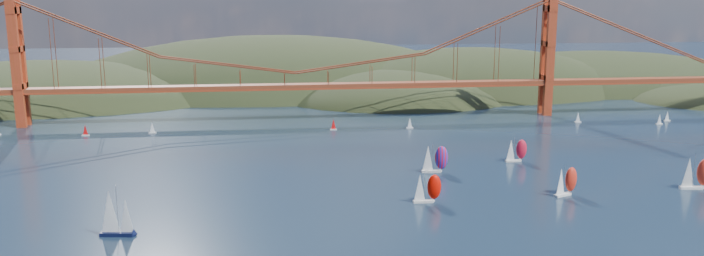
% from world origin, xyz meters
% --- Properties ---
extents(headlands, '(725.00, 225.00, 96.00)m').
position_xyz_m(headlands, '(44.95, 278.29, -12.46)').
color(headlands, black).
rests_on(headlands, ground).
extents(bridge, '(552.00, 12.00, 55.00)m').
position_xyz_m(bridge, '(-1.75, 180.00, 32.23)').
color(bridge, maroon).
rests_on(bridge, ground).
extents(sloop_navy, '(8.51, 5.19, 12.83)m').
position_xyz_m(sloop_navy, '(-50.55, 33.27, 5.67)').
color(sloop_navy, black).
rests_on(sloop_navy, ground).
extents(racer_0, '(8.00, 3.22, 9.25)m').
position_xyz_m(racer_0, '(31.38, 50.18, 4.37)').
color(racer_0, silver).
rests_on(racer_0, ground).
extents(racer_1, '(8.38, 5.84, 9.39)m').
position_xyz_m(racer_1, '(73.40, 51.79, 4.44)').
color(racer_1, white).
rests_on(racer_1, ground).
extents(racer_2, '(9.55, 4.41, 10.80)m').
position_xyz_m(racer_2, '(115.37, 53.30, 5.10)').
color(racer_2, white).
rests_on(racer_2, ground).
extents(racer_3, '(7.80, 3.32, 8.87)m').
position_xyz_m(racer_3, '(73.24, 92.42, 4.19)').
color(racer_3, silver).
rests_on(racer_3, ground).
extents(racer_rwb, '(8.78, 3.63, 10.04)m').
position_xyz_m(racer_rwb, '(41.39, 81.87, 4.75)').
color(racer_rwb, silver).
rests_on(racer_rwb, ground).
extents(distant_boat_2, '(3.00, 2.00, 4.70)m').
position_xyz_m(distant_boat_2, '(-87.88, 155.56, 2.41)').
color(distant_boat_2, silver).
rests_on(distant_boat_2, ground).
extents(distant_boat_3, '(3.00, 2.00, 4.70)m').
position_xyz_m(distant_boat_3, '(-61.31, 157.59, 2.41)').
color(distant_boat_3, silver).
rests_on(distant_boat_3, ground).
extents(distant_boat_4, '(3.00, 2.00, 4.70)m').
position_xyz_m(distant_boat_4, '(126.75, 157.89, 2.41)').
color(distant_boat_4, silver).
rests_on(distant_boat_4, ground).
extents(distant_boat_5, '(3.00, 2.00, 4.70)m').
position_xyz_m(distant_boat_5, '(160.96, 149.18, 2.41)').
color(distant_boat_5, silver).
rests_on(distant_boat_5, ground).
extents(distant_boat_6, '(3.00, 2.00, 4.70)m').
position_xyz_m(distant_boat_6, '(168.79, 156.00, 2.41)').
color(distant_boat_6, silver).
rests_on(distant_boat_6, ground).
extents(distant_boat_8, '(3.00, 2.00, 4.70)m').
position_xyz_m(distant_boat_8, '(48.27, 154.32, 2.41)').
color(distant_boat_8, silver).
rests_on(distant_boat_8, ground).
extents(distant_boat_9, '(3.00, 2.00, 4.70)m').
position_xyz_m(distant_boat_9, '(14.97, 154.87, 2.41)').
color(distant_boat_9, silver).
rests_on(distant_boat_9, ground).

